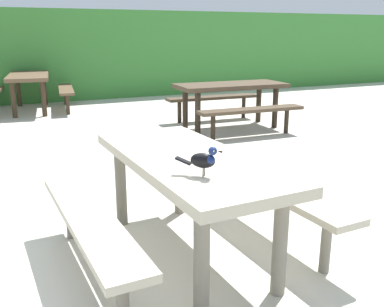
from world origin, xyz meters
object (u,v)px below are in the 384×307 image
at_px(picnic_table_foreground, 188,181).
at_px(picnic_table_mid_left, 29,84).
at_px(picnic_table_far_centre, 231,95).
at_px(bird_grackle, 204,160).

bearing_deg(picnic_table_foreground, picnic_table_mid_left, 94.17).
xyz_separation_m(picnic_table_mid_left, picnic_table_far_centre, (2.89, -3.10, 0.00)).
xyz_separation_m(picnic_table_foreground, picnic_table_mid_left, (-0.49, 6.76, 0.00)).
relative_size(picnic_table_foreground, picnic_table_mid_left, 0.96).
bearing_deg(picnic_table_mid_left, bird_grackle, -86.84).
bearing_deg(bird_grackle, picnic_table_mid_left, 93.16).
xyz_separation_m(bird_grackle, picnic_table_mid_left, (-0.40, 7.21, -0.29)).
bearing_deg(picnic_table_far_centre, picnic_table_mid_left, 132.95).
bearing_deg(picnic_table_far_centre, picnic_table_foreground, -123.24).
distance_m(bird_grackle, picnic_table_far_centre, 4.81).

